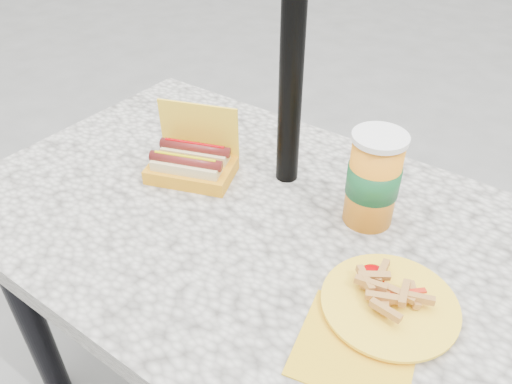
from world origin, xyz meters
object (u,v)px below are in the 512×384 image
Objects in this scene: umbrella_pole at (293,25)px; hotdog_box at (192,162)px; fries_plate at (386,305)px; soda_cup at (373,179)px.

hotdog_box is at bearing -145.93° from umbrella_pole.
soda_cup reaches higher than fries_plate.
hotdog_box reaches higher than fries_plate.
soda_cup is (-0.13, 0.20, 0.09)m from fries_plate.
soda_cup is (0.22, -0.03, -0.25)m from umbrella_pole.
umbrella_pole is 6.73× the size of fries_plate.
umbrella_pole is 11.03× the size of soda_cup.
umbrella_pole is 0.38m from hotdog_box.
fries_plate is (0.35, -0.23, -0.34)m from umbrella_pole.
fries_plate is at bearing -56.82° from soda_cup.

